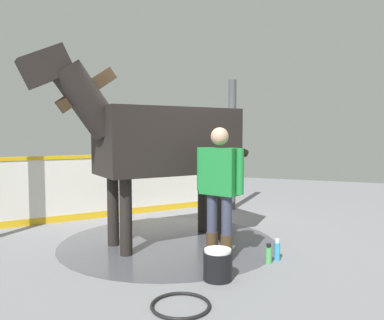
{
  "coord_description": "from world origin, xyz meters",
  "views": [
    {
      "loc": [
        5.29,
        2.38,
        1.58
      ],
      "look_at": [
        0.55,
        0.56,
        1.22
      ],
      "focal_mm": 35.88,
      "sensor_mm": 36.0,
      "label": 1
    }
  ],
  "objects_px": {
    "handler": "(219,184)",
    "hose_coil": "(181,305)",
    "wash_bucket": "(218,265)",
    "bottle_spray": "(269,254)",
    "bottle_shampoo": "(277,250)",
    "horse": "(159,140)"
  },
  "relations": [
    {
      "from": "wash_bucket",
      "to": "bottle_shampoo",
      "type": "height_order",
      "value": "wash_bucket"
    },
    {
      "from": "bottle_shampoo",
      "to": "hose_coil",
      "type": "relative_size",
      "value": 0.49
    },
    {
      "from": "bottle_spray",
      "to": "hose_coil",
      "type": "bearing_deg",
      "value": -20.14
    },
    {
      "from": "hose_coil",
      "to": "wash_bucket",
      "type": "bearing_deg",
      "value": 170.92
    },
    {
      "from": "hose_coil",
      "to": "horse",
      "type": "bearing_deg",
      "value": -148.91
    },
    {
      "from": "handler",
      "to": "hose_coil",
      "type": "bearing_deg",
      "value": -161.88
    },
    {
      "from": "handler",
      "to": "bottle_spray",
      "type": "relative_size",
      "value": 6.87
    },
    {
      "from": "horse",
      "to": "bottle_spray",
      "type": "bearing_deg",
      "value": 118.73
    },
    {
      "from": "wash_bucket",
      "to": "bottle_spray",
      "type": "xyz_separation_m",
      "value": [
        -0.72,
        0.42,
        -0.06
      ]
    },
    {
      "from": "handler",
      "to": "bottle_shampoo",
      "type": "relative_size",
      "value": 6.05
    },
    {
      "from": "wash_bucket",
      "to": "bottle_spray",
      "type": "height_order",
      "value": "wash_bucket"
    },
    {
      "from": "handler",
      "to": "hose_coil",
      "type": "relative_size",
      "value": 2.97
    },
    {
      "from": "wash_bucket",
      "to": "bottle_spray",
      "type": "relative_size",
      "value": 1.4
    },
    {
      "from": "handler",
      "to": "bottle_shampoo",
      "type": "distance_m",
      "value": 1.09
    },
    {
      "from": "handler",
      "to": "wash_bucket",
      "type": "xyz_separation_m",
      "value": [
        0.66,
        0.19,
        -0.78
      ]
    },
    {
      "from": "handler",
      "to": "hose_coil",
      "type": "distance_m",
      "value": 1.68
    },
    {
      "from": "horse",
      "to": "bottle_shampoo",
      "type": "relative_size",
      "value": 10.16
    },
    {
      "from": "horse",
      "to": "wash_bucket",
      "type": "height_order",
      "value": "horse"
    },
    {
      "from": "bottle_spray",
      "to": "wash_bucket",
      "type": "bearing_deg",
      "value": -30.13
    },
    {
      "from": "wash_bucket",
      "to": "horse",
      "type": "bearing_deg",
      "value": -130.49
    },
    {
      "from": "bottle_shampoo",
      "to": "bottle_spray",
      "type": "bearing_deg",
      "value": -29.37
    },
    {
      "from": "horse",
      "to": "bottle_spray",
      "type": "height_order",
      "value": "horse"
    }
  ]
}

